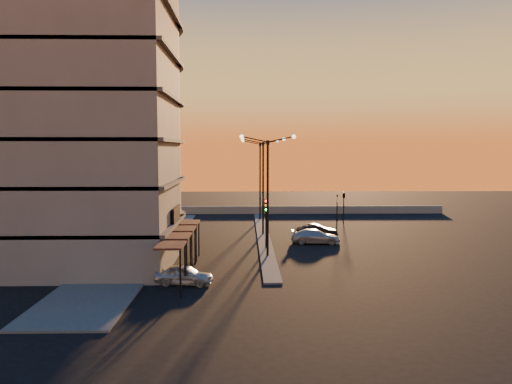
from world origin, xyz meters
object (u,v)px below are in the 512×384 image
object	(u,v)px
car_sedan	(316,231)
car_hatchback	(184,275)
traffic_light_main	(266,215)
streetlamp_mid	(263,178)
car_wagon	(315,236)

from	to	relation	value
car_sedan	car_hatchback	bearing A→B (deg)	145.64
traffic_light_main	car_sedan	xyz separation A→B (m)	(5.00, 5.38, -2.24)
streetlamp_mid	car_wagon	size ratio (longest dim) A/B	2.17
traffic_light_main	car_hatchback	xyz separation A→B (m)	(-5.53, -10.69, -2.28)
streetlamp_mid	car_sedan	bearing A→B (deg)	-19.25
car_hatchback	car_wagon	size ratio (longest dim) A/B	0.82
streetlamp_mid	car_hatchback	world-z (taller)	streetlamp_mid
car_hatchback	car_sedan	size ratio (longest dim) A/B	0.91
car_sedan	car_wagon	world-z (taller)	car_sedan
traffic_light_main	car_hatchback	size ratio (longest dim) A/B	1.19
car_hatchback	traffic_light_main	bearing A→B (deg)	-18.77
traffic_light_main	car_wagon	xyz separation A→B (m)	(4.52, 2.59, -2.25)
car_hatchback	car_wagon	xyz separation A→B (m)	(10.05, 13.28, 0.03)
car_sedan	car_wagon	size ratio (longest dim) A/B	0.89
car_wagon	car_sedan	bearing A→B (deg)	-5.15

